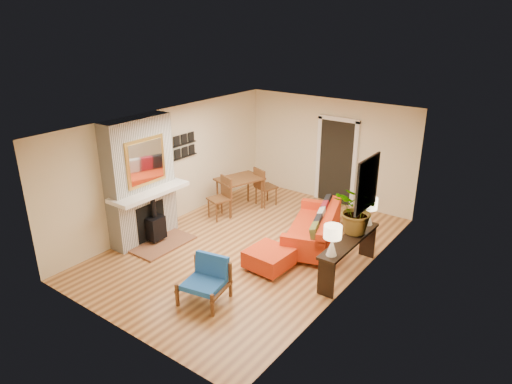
% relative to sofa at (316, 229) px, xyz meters
% --- Properties ---
extents(room_shell, '(6.50, 6.50, 6.50)m').
position_rel_sofa_xyz_m(room_shell, '(-0.41, 1.72, 0.89)').
color(room_shell, tan).
rests_on(room_shell, ground).
extents(fireplace, '(1.09, 1.68, 2.60)m').
position_rel_sofa_xyz_m(fireplace, '(-3.01, -1.92, 0.89)').
color(fireplace, white).
rests_on(fireplace, ground).
extents(sofa, '(1.46, 2.19, 0.80)m').
position_rel_sofa_xyz_m(sofa, '(0.00, 0.00, 0.00)').
color(sofa, silver).
rests_on(sofa, ground).
extents(ottoman, '(0.79, 0.79, 0.38)m').
position_rel_sofa_xyz_m(ottoman, '(-0.22, -1.38, -0.13)').
color(ottoman, silver).
rests_on(ottoman, ground).
extents(blue_chair, '(0.83, 0.81, 0.74)m').
position_rel_sofa_xyz_m(blue_chair, '(-0.51, -2.78, 0.05)').
color(blue_chair, brown).
rests_on(blue_chair, ground).
extents(dining_table, '(1.15, 1.86, 0.98)m').
position_rel_sofa_xyz_m(dining_table, '(-2.33, 0.48, 0.29)').
color(dining_table, brown).
rests_on(dining_table, ground).
extents(console_table, '(0.34, 1.85, 0.72)m').
position_rel_sofa_xyz_m(console_table, '(1.06, -0.71, 0.23)').
color(console_table, black).
rests_on(console_table, ground).
extents(lamp_near, '(0.30, 0.30, 0.54)m').
position_rel_sofa_xyz_m(lamp_near, '(1.06, -1.42, 0.71)').
color(lamp_near, white).
rests_on(lamp_near, console_table).
extents(lamp_far, '(0.30, 0.30, 0.54)m').
position_rel_sofa_xyz_m(lamp_far, '(1.06, 0.06, 0.71)').
color(lamp_far, white).
rests_on(lamp_far, console_table).
extents(houseplant, '(0.97, 0.89, 0.91)m').
position_rel_sofa_xyz_m(houseplant, '(1.05, -0.41, 0.83)').
color(houseplant, '#1E5919').
rests_on(houseplant, console_table).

